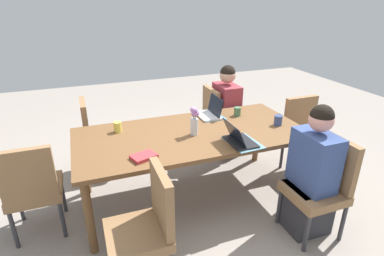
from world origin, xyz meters
name	(u,v)px	position (x,y,z in m)	size (l,w,h in m)	color
ground_plane	(192,195)	(0.00, 0.00, 0.00)	(10.00, 10.00, 0.00)	gray
dining_table	(192,139)	(0.00, 0.00, 0.67)	(2.24, 1.06, 0.74)	brown
chair_far_left_near	(219,117)	(0.69, 0.85, 0.50)	(0.44, 0.44, 0.90)	olive
person_far_left_near	(226,116)	(0.76, 0.79, 0.53)	(0.36, 0.40, 1.19)	#2D2D33
chair_near_left_mid	(322,183)	(0.87, -0.87, 0.50)	(0.44, 0.44, 0.90)	olive
person_near_left_mid	(311,178)	(0.80, -0.81, 0.53)	(0.36, 0.40, 1.19)	#2D2D33
chair_head_right_left_far	(304,132)	(1.43, 0.05, 0.50)	(0.44, 0.44, 0.90)	olive
chair_head_left_right_near	(33,186)	(-1.46, -0.06, 0.50)	(0.44, 0.44, 0.90)	olive
chair_far_right_mid	(97,133)	(-0.85, 0.88, 0.50)	(0.44, 0.44, 0.90)	olive
chair_near_right_far	(147,223)	(-0.65, -0.85, 0.50)	(0.44, 0.44, 0.90)	olive
flower_vase	(194,120)	(0.01, -0.04, 0.89)	(0.09, 0.09, 0.28)	silver
placemat_far_left_near	(209,115)	(0.34, 0.37, 0.74)	(0.36, 0.26, 0.00)	slate
placemat_near_left_mid	(243,142)	(0.36, -0.37, 0.74)	(0.36, 0.26, 0.00)	slate
laptop_near_left_mid	(239,139)	(0.31, -0.37, 0.78)	(0.22, 0.32, 0.20)	black
laptop_far_left_near	(210,112)	(0.35, 0.36, 0.79)	(0.22, 0.32, 0.21)	silver
coffee_mug_near_left	(118,127)	(-0.68, 0.28, 0.79)	(0.08, 0.08, 0.10)	#DBC64C
coffee_mug_near_right	(237,112)	(0.64, 0.26, 0.79)	(0.08, 0.08, 0.10)	#47704C
coffee_mug_centre_left	(278,120)	(0.90, -0.13, 0.79)	(0.08, 0.08, 0.10)	#33477A
book_red_cover	(144,157)	(-0.55, -0.34, 0.76)	(0.20, 0.14, 0.03)	#B73338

